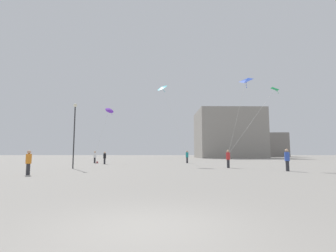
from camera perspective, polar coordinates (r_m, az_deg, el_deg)
name	(u,v)px	position (r m, az deg, el deg)	size (l,w,h in m)	color
ground_plane	(148,229)	(5.42, -4.67, -22.21)	(300.00, 300.00, 0.00)	gray
person_in_white	(95,157)	(38.05, -16.30, -6.67)	(0.38, 0.38, 1.74)	#2D2D33
person_in_black	(105,157)	(34.51, -14.21, -6.91)	(0.36, 0.36, 1.64)	#2D2D33
person_in_red	(228,158)	(25.78, 13.51, -7.08)	(0.39, 0.39, 1.79)	#2D2D33
person_in_orange	(29,161)	(19.72, -29.13, -7.03)	(0.36, 0.36, 1.68)	#2D2D33
person_in_blue	(287,159)	(22.96, 25.45, -6.76)	(0.40, 0.40, 1.83)	#2D2D33
person_in_teal	(187,156)	(36.87, 4.36, -6.85)	(0.40, 0.40, 1.83)	#2D2D33
kite_cyan_diamond	(162,88)	(32.68, -1.33, 8.69)	(4.37, 6.18, 9.06)	#1EB2C6
kite_emerald_delta	(274,90)	(34.55, 22.97, 7.45)	(8.13, 6.64, 8.55)	green
kite_violet_diamond	(110,110)	(39.49, -13.14, 3.51)	(2.47, 2.23, 7.21)	purple
kite_cobalt_delta	(246,82)	(27.74, 17.23, 9.63)	(2.83, 1.34, 8.02)	blue
building_left_hall	(228,134)	(77.35, 13.40, -1.86)	(18.83, 17.81, 13.97)	gray
building_centre_hall	(262,145)	(103.57, 20.60, -4.14)	(14.15, 17.26, 8.66)	gray
lamppost_east	(74,126)	(25.90, -20.49, 0.02)	(0.36, 0.36, 6.30)	#2D2D30
handbag_beside_flyer	(97,162)	(38.06, -15.79, -7.95)	(0.32, 0.14, 0.24)	maroon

